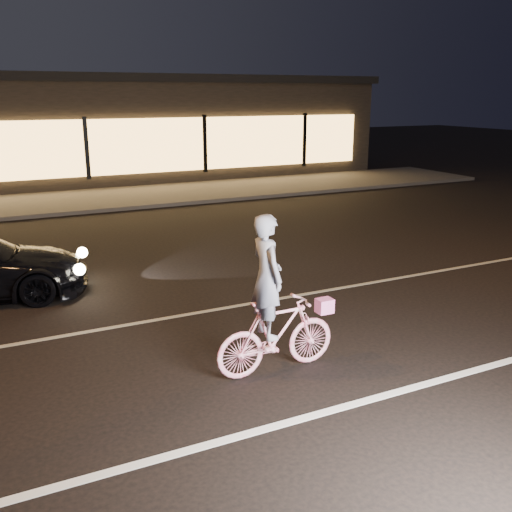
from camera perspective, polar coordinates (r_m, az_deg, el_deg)
ground at (r=8.03m, az=3.47°, el=-9.70°), size 90.00×90.00×0.00m
lane_stripe_near at (r=6.92m, az=9.78°, el=-14.39°), size 60.00×0.12×0.01m
lane_stripe_far at (r=9.68m, az=-2.38°, el=-5.08°), size 60.00×0.10×0.01m
sidewalk at (r=19.91m, az=-15.32°, el=5.49°), size 30.00×4.00×0.12m
storefront at (r=25.54m, az=-18.35°, el=12.17°), size 25.40×8.42×4.20m
cyclist at (r=7.24m, az=1.81°, el=-6.19°), size 1.66×0.57×2.09m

